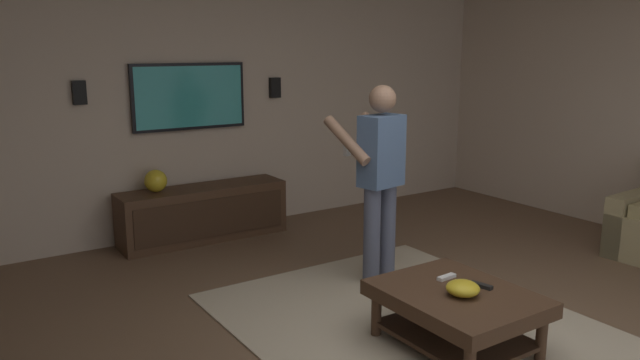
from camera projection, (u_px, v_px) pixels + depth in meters
The scene contains 13 objects.
ground_plane at pixel (462, 359), 3.86m from camera, with size 8.49×8.49×0.00m, color brown.
wall_back_tv at pixel (220, 96), 6.45m from camera, with size 0.10×7.27×2.86m, color #BCA893.
area_rug at pixel (433, 335), 4.16m from camera, with size 3.14×2.27×0.01m, color tan.
coffee_table at pixel (456, 306), 3.93m from camera, with size 1.00×0.80×0.40m.
media_console at pixel (204, 213), 6.22m from camera, with size 0.45×1.70×0.55m.
tv at pixel (189, 97), 6.17m from camera, with size 0.05×1.19×0.67m.
person_standing at pixel (379, 172), 4.98m from camera, with size 0.60×0.61×1.64m.
bowl at pixel (463, 288), 3.83m from camera, with size 0.21×0.21×0.10m, color gold.
remote_white at pixel (447, 277), 4.11m from camera, with size 0.15×0.04×0.02m, color white.
remote_black at pixel (481, 285), 3.97m from camera, with size 0.15×0.04×0.02m, color black.
vase_round at pixel (156, 181), 5.93m from camera, with size 0.22×0.22×0.22m, color gold.
wall_speaker_left at pixel (275, 88), 6.71m from camera, with size 0.06×0.12×0.22m, color black.
wall_speaker_right at pixel (79, 93), 5.59m from camera, with size 0.06×0.12×0.22m, color black.
Camera 1 is at (-2.44, 2.70, 1.93)m, focal length 34.22 mm.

